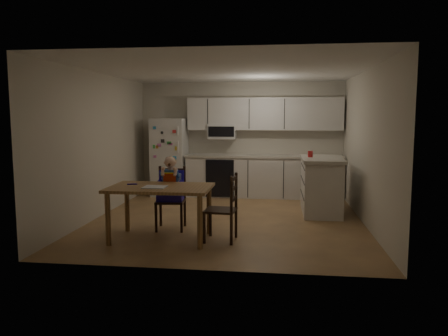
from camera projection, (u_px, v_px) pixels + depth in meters
name	position (u px, v px, depth m)	size (l,w,h in m)	color
room	(231.00, 144.00, 7.78)	(4.52, 5.01, 2.51)	brown
refrigerator	(170.00, 157.00, 9.67)	(0.72, 0.70, 1.70)	silver
kitchen_run	(262.00, 157.00, 9.50)	(3.37, 0.62, 2.15)	silver
kitchen_island	(321.00, 185.00, 7.91)	(0.72, 1.37, 1.01)	silver
red_cup	(310.00, 154.00, 7.95)	(0.09, 0.09, 0.11)	red
dining_table	(160.00, 194.00, 6.16)	(1.43, 0.92, 0.77)	brown
napkin	(155.00, 187.00, 6.06)	(0.31, 0.27, 0.01)	#B7B7BC
toddler_spoon	(131.00, 184.00, 6.31)	(0.02, 0.02, 0.12)	#2316B5
chair_booster	(171.00, 185.00, 6.77)	(0.46, 0.46, 1.14)	black
chair_side	(227.00, 203.00, 6.10)	(0.45, 0.45, 0.95)	black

